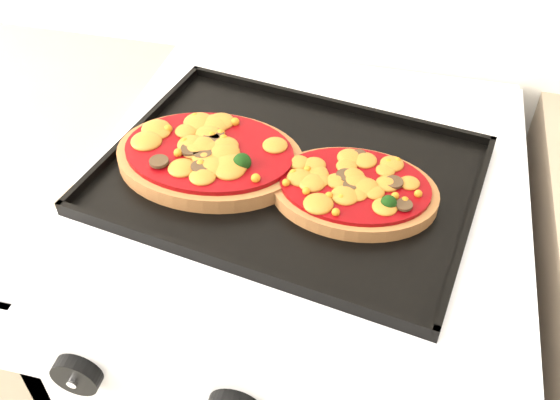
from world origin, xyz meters
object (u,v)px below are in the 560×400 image
(stove, at_px, (298,358))
(pizza_right, at_px, (354,188))
(pizza_left, at_px, (209,155))
(baking_tray, at_px, (289,174))

(stove, xyz_separation_m, pizza_right, (0.07, -0.05, 0.48))
(pizza_left, xyz_separation_m, pizza_right, (0.20, -0.02, -0.00))
(pizza_left, bearing_deg, stove, 13.76)
(pizza_left, bearing_deg, pizza_right, -4.58)
(stove, xyz_separation_m, pizza_left, (-0.12, -0.03, 0.48))
(pizza_right, bearing_deg, pizza_left, 175.42)
(baking_tray, xyz_separation_m, pizza_right, (0.09, -0.02, 0.01))
(baking_tray, distance_m, pizza_left, 0.11)
(pizza_right, bearing_deg, baking_tray, 165.97)
(baking_tray, xyz_separation_m, pizza_left, (-0.11, -0.01, 0.02))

